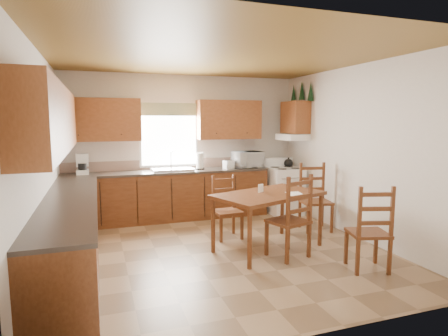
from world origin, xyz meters
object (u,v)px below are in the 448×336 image
object	(u,v)px
stove	(285,191)
chair_near_right	(368,227)
microwave	(248,159)
dining_table	(268,221)
chair_far_left	(227,208)
chair_far_right	(316,198)
chair_near_left	(288,216)

from	to	relation	value
stove	chair_near_right	bearing A→B (deg)	-94.12
microwave	dining_table	size ratio (longest dim) A/B	0.34
chair_far_left	microwave	bearing A→B (deg)	53.52
chair_far_right	chair_near_left	bearing A→B (deg)	-127.57
microwave	chair_near_left	world-z (taller)	microwave
microwave	chair_near_right	bearing A→B (deg)	-92.75
stove	dining_table	distance (m)	2.14
stove	chair_far_left	xyz separation A→B (m)	(-1.59, -1.09, 0.04)
stove	chair_near_right	xyz separation A→B (m)	(-0.36, -2.84, 0.09)
dining_table	chair_near_left	bearing A→B (deg)	-90.05
chair_near_left	microwave	bearing A→B (deg)	-116.14
chair_near_left	chair_far_right	xyz separation A→B (m)	(1.03, 0.94, -0.01)
chair_far_left	chair_near_left	bearing A→B (deg)	-66.98
microwave	chair_far_left	bearing A→B (deg)	-131.83
chair_near_left	chair_far_right	size ratio (longest dim) A/B	1.01
microwave	chair_near_right	distance (m)	3.20
stove	chair_far_left	size ratio (longest dim) A/B	0.92
chair_near_right	chair_near_left	bearing A→B (deg)	-28.83
dining_table	chair_far_right	distance (m)	1.31
chair_far_left	chair_far_right	size ratio (longest dim) A/B	0.87
dining_table	chair_near_right	size ratio (longest dim) A/B	1.43
chair_near_right	chair_far_right	xyz separation A→B (m)	(0.31, 1.66, 0.02)
dining_table	chair_near_left	world-z (taller)	chair_near_left
chair_far_right	chair_far_left	bearing A→B (deg)	-173.15
dining_table	chair_far_left	size ratio (longest dim) A/B	1.57
dining_table	chair_far_right	xyz separation A→B (m)	(1.16, 0.59, 0.15)
stove	chair_far_left	bearing A→B (deg)	-142.42
chair_near_right	chair_far_right	size ratio (longest dim) A/B	0.96
stove	chair_far_right	distance (m)	1.18
stove	dining_table	bearing A→B (deg)	-121.25
microwave	chair_near_right	world-z (taller)	microwave
stove	chair_near_left	distance (m)	2.38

